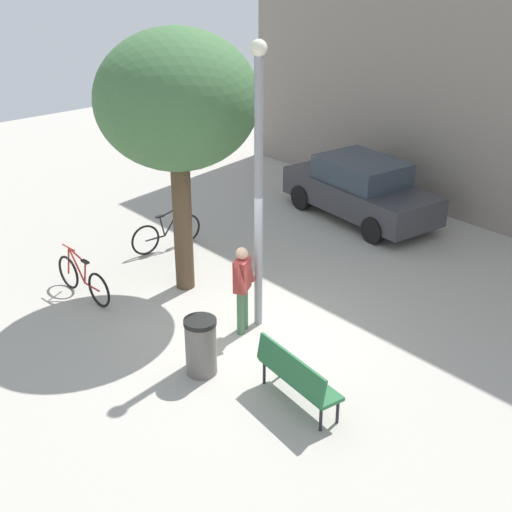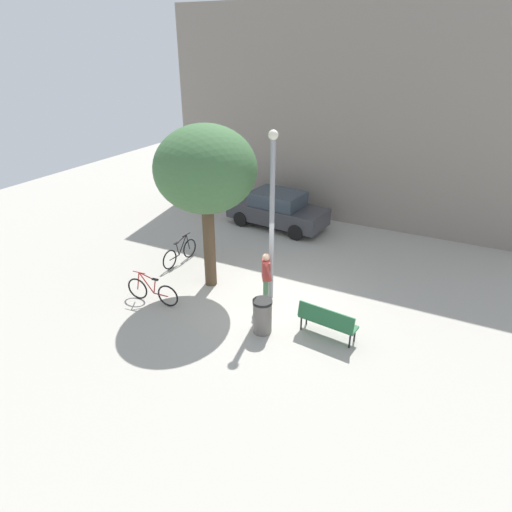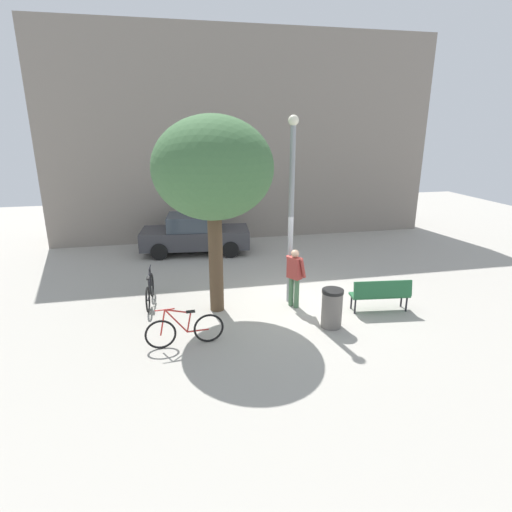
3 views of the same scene
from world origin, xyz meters
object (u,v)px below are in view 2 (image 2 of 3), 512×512
at_px(person_by_lamppost, 266,275).
at_px(bicycle_red, 152,291).
at_px(lamppost, 272,210).
at_px(plaza_tree, 206,170).
at_px(parked_car_charcoal, 277,209).
at_px(bicycle_black, 180,253).
at_px(park_bench, 327,320).
at_px(trash_bin, 262,316).

xyz_separation_m(person_by_lamppost, bicycle_red, (-3.10, -1.55, -0.58)).
height_order(lamppost, plaza_tree, plaza_tree).
relative_size(bicycle_red, parked_car_charcoal, 0.42).
bearing_deg(bicycle_black, park_bench, -16.78).
bearing_deg(parked_car_charcoal, plaza_tree, -88.20).
bearing_deg(park_bench, plaza_tree, 166.38).
xyz_separation_m(park_bench, bicycle_red, (-5.30, -0.74, -0.16)).
relative_size(person_by_lamppost, park_bench, 1.02).
height_order(bicycle_black, trash_bin, trash_bin).
relative_size(person_by_lamppost, bicycle_black, 0.92).
bearing_deg(trash_bin, parked_car_charcoal, 111.81).
bearing_deg(parked_car_charcoal, bicycle_black, -109.03).
bearing_deg(plaza_tree, bicycle_red, -118.18).
xyz_separation_m(bicycle_red, parked_car_charcoal, (0.79, 7.36, 0.39)).
relative_size(bicycle_black, trash_bin, 1.81).
distance_m(lamppost, person_by_lamppost, 1.96).
relative_size(lamppost, parked_car_charcoal, 1.18).
xyz_separation_m(lamppost, person_by_lamppost, (0.02, -0.40, -1.92)).
height_order(lamppost, bicycle_black, lamppost).
xyz_separation_m(person_by_lamppost, plaza_tree, (-2.13, 0.25, 2.85)).
relative_size(park_bench, trash_bin, 1.64).
relative_size(person_by_lamppost, plaza_tree, 0.32).
distance_m(plaza_tree, bicycle_black, 3.97).
bearing_deg(parked_car_charcoal, lamppost, -67.13).
bearing_deg(bicycle_black, parked_car_charcoal, 70.97).
height_order(plaza_tree, trash_bin, plaza_tree).
relative_size(plaza_tree, parked_car_charcoal, 1.18).
bearing_deg(bicycle_black, trash_bin, -28.22).
bearing_deg(plaza_tree, lamppost, 4.01).
distance_m(lamppost, bicycle_red, 4.41).
bearing_deg(trash_bin, person_by_lamppost, 112.46).
bearing_deg(bicycle_red, plaza_tree, 61.82).
distance_m(parked_car_charcoal, trash_bin, 7.75).
distance_m(bicycle_red, trash_bin, 3.67).
height_order(person_by_lamppost, plaza_tree, plaza_tree).
relative_size(parked_car_charcoal, trash_bin, 4.35).
bearing_deg(parked_car_charcoal, trash_bin, -68.19).
bearing_deg(plaza_tree, park_bench, -13.62).
bearing_deg(bicycle_black, person_by_lamppost, -14.95).
distance_m(lamppost, bicycle_black, 4.70).
relative_size(bicycle_red, bicycle_black, 1.00).
bearing_deg(bicycle_red, bicycle_black, 108.23).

